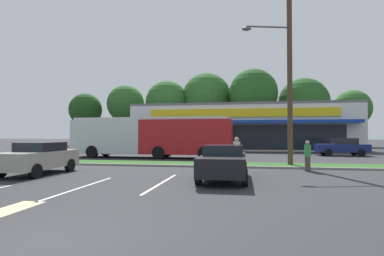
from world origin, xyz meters
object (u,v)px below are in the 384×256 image
at_px(pedestrian_near_bench, 308,156).
at_px(city_bus, 151,136).
at_px(car_1, 224,162).
at_px(car_2, 38,158).
at_px(bus_stop_bench, 28,158).
at_px(car_0, 342,147).
at_px(utility_pole, 288,64).
at_px(pedestrian_by_pole, 237,154).

bearing_deg(pedestrian_near_bench, city_bus, 130.86).
bearing_deg(city_bus, car_1, 121.88).
height_order(city_bus, car_2, city_bus).
relative_size(city_bus, car_2, 3.16).
height_order(bus_stop_bench, car_1, car_1).
relative_size(bus_stop_bench, car_0, 0.37).
bearing_deg(utility_pole, car_2, -155.15).
relative_size(bus_stop_bench, car_2, 0.39).
distance_m(city_bus, bus_stop_bench, 9.19).
xyz_separation_m(bus_stop_bench, car_0, (21.41, 12.59, 0.29)).
distance_m(city_bus, pedestrian_by_pole, 10.65).
bearing_deg(utility_pole, pedestrian_near_bench, -75.42).
distance_m(car_1, pedestrian_near_bench, 5.40).
bearing_deg(utility_pole, city_bus, 153.14).
bearing_deg(city_bus, bus_stop_bench, 55.05).
xyz_separation_m(car_1, pedestrian_near_bench, (4.03, 3.59, 0.03)).
xyz_separation_m(car_1, pedestrian_by_pole, (0.47, 3.04, 0.12)).
xyz_separation_m(utility_pole, pedestrian_by_pole, (-2.94, -2.91, -5.20)).
height_order(bus_stop_bench, car_0, car_0).
bearing_deg(bus_stop_bench, car_2, 133.67).
relative_size(bus_stop_bench, pedestrian_by_pole, 0.91).
height_order(utility_pole, car_2, utility_pole).
height_order(bus_stop_bench, car_2, car_2).
bearing_deg(pedestrian_by_pole, pedestrian_near_bench, 131.87).
height_order(city_bus, pedestrian_by_pole, city_bus).
bearing_deg(car_0, pedestrian_near_bench, 66.57).
bearing_deg(car_2, city_bus, 168.40).
height_order(car_1, pedestrian_near_bench, pedestrian_near_bench).
xyz_separation_m(utility_pole, city_bus, (-9.97, 5.05, -4.32)).
xyz_separation_m(car_2, pedestrian_by_pole, (9.21, 2.72, 0.09)).
bearing_deg(car_1, bus_stop_bench, -106.95).
bearing_deg(city_bus, utility_pole, 154.23).
relative_size(car_0, pedestrian_by_pole, 2.45).
bearing_deg(car_0, utility_pole, 59.36).
distance_m(utility_pole, car_0, 13.06).
bearing_deg(pedestrian_by_pole, bus_stop_bench, -59.69).
bearing_deg(car_1, pedestrian_near_bench, 131.70).
relative_size(utility_pole, car_1, 2.61).
distance_m(bus_stop_bench, car_0, 24.84).
bearing_deg(car_1, car_2, -92.05).
xyz_separation_m(bus_stop_bench, car_1, (11.91, -3.63, 0.25)).
relative_size(city_bus, car_0, 3.04).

